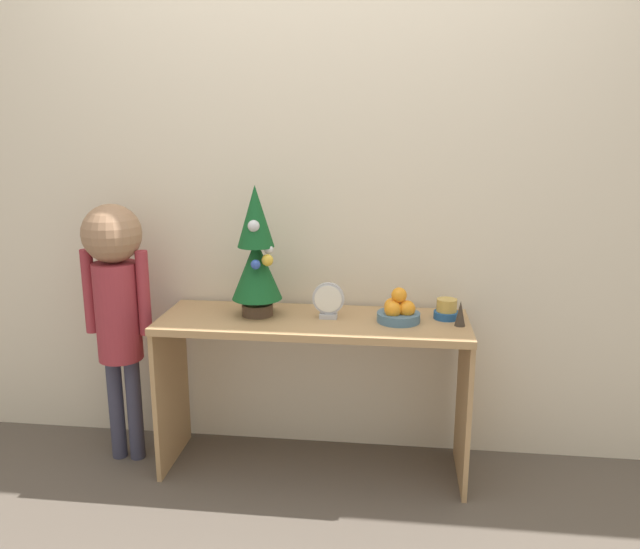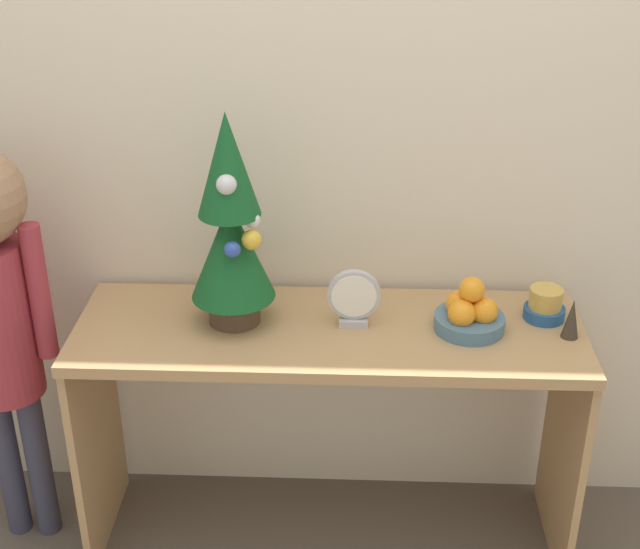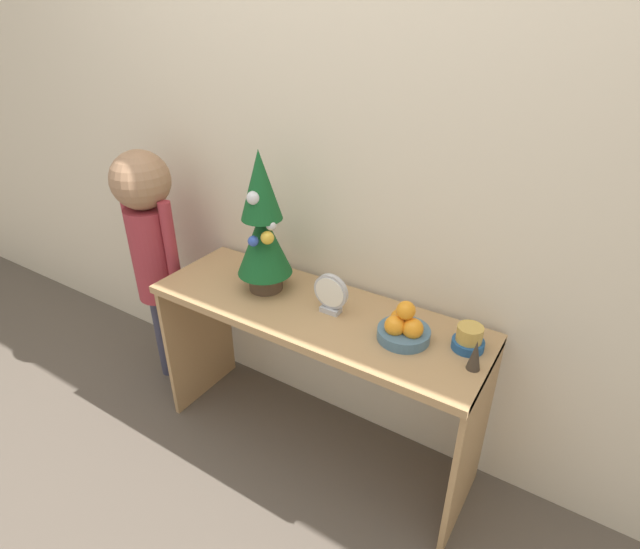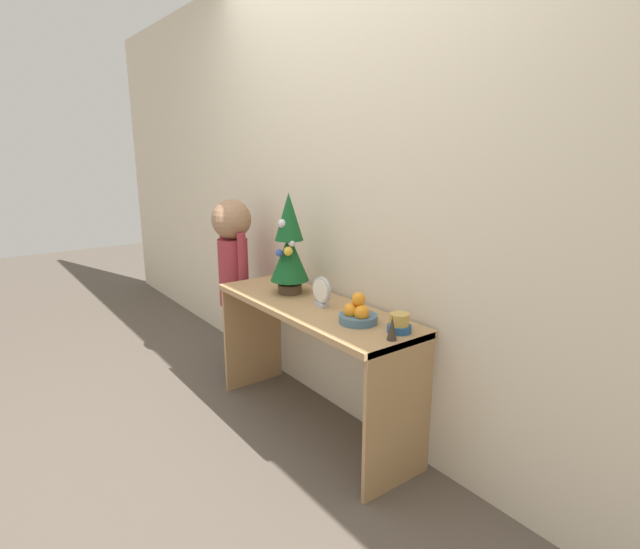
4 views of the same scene
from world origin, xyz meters
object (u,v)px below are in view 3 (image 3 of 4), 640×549
(singing_bowl, at_px, (469,339))
(child_figure, at_px, (150,234))
(desk_clock, at_px, (331,294))
(figurine, at_px, (475,355))
(mini_tree, at_px, (262,226))
(fruit_bowl, at_px, (403,327))

(singing_bowl, bearing_deg, child_figure, -176.74)
(desk_clock, xyz_separation_m, child_figure, (-0.90, -0.02, 0.02))
(child_figure, bearing_deg, figurine, -0.44)
(figurine, bearing_deg, mini_tree, 176.94)
(fruit_bowl, relative_size, child_figure, 0.15)
(mini_tree, height_order, fruit_bowl, mini_tree)
(mini_tree, distance_m, child_figure, 0.63)
(singing_bowl, relative_size, child_figure, 0.09)
(singing_bowl, xyz_separation_m, child_figure, (-1.39, -0.08, 0.06))
(desk_clock, relative_size, child_figure, 0.13)
(fruit_bowl, bearing_deg, singing_bowl, 17.86)
(fruit_bowl, relative_size, figurine, 1.71)
(mini_tree, relative_size, fruit_bowl, 3.11)
(singing_bowl, bearing_deg, mini_tree, -176.66)
(mini_tree, bearing_deg, child_figure, -176.83)
(fruit_bowl, distance_m, child_figure, 1.19)
(mini_tree, distance_m, figurine, 0.86)
(fruit_bowl, bearing_deg, child_figure, -179.28)
(singing_bowl, bearing_deg, figurine, -62.76)
(fruit_bowl, distance_m, singing_bowl, 0.21)
(fruit_bowl, relative_size, desk_clock, 1.15)
(singing_bowl, bearing_deg, fruit_bowl, -162.14)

